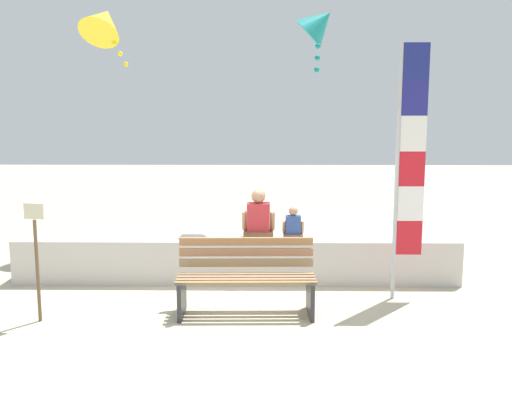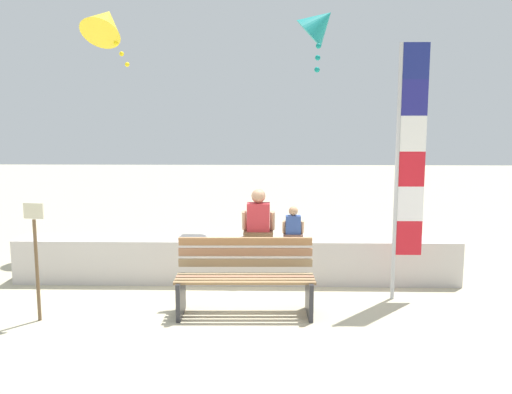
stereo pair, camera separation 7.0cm
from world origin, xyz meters
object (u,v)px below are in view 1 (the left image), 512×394
object	(u,v)px
kite_teal	(319,24)
person_child	(293,226)
park_bench	(246,279)
sign_post	(36,253)
person_adult	(258,219)
flag_banner	(407,160)
kite_yellow	(103,22)

from	to	relation	value
kite_teal	person_child	bearing A→B (deg)	-114.40
park_bench	person_child	distance (m)	1.48
person_child	sign_post	bearing A→B (deg)	-152.22
person_adult	sign_post	world-z (taller)	sign_post
park_bench	person_child	world-z (taller)	person_child
park_bench	kite_teal	distance (m)	4.12
flag_banner	kite_yellow	size ratio (longest dim) A/B	2.73
kite_yellow	kite_teal	bearing A→B (deg)	-17.36
kite_yellow	kite_teal	distance (m)	3.77
kite_teal	sign_post	size ratio (longest dim) A/B	0.80
person_adult	flag_banner	size ratio (longest dim) A/B	0.22
person_child	kite_teal	xyz separation A→B (m)	(0.41, 0.91, 2.94)
kite_yellow	sign_post	size ratio (longest dim) A/B	0.86
kite_yellow	person_child	bearing A→B (deg)	-32.58
park_bench	kite_teal	size ratio (longest dim) A/B	1.50
person_adult	kite_yellow	distance (m)	4.55
person_adult	person_child	distance (m)	0.51
person_adult	person_child	size ratio (longest dim) A/B	1.53
person_adult	sign_post	bearing A→B (deg)	-147.79
park_bench	sign_post	distance (m)	2.44
person_adult	kite_teal	world-z (taller)	kite_teal
park_bench	person_child	size ratio (longest dim) A/B	3.57
flag_banner	kite_teal	bearing A→B (deg)	120.83
person_adult	person_child	world-z (taller)	person_adult
person_child	kite_yellow	distance (m)	4.92
person_adult	kite_yellow	xyz separation A→B (m)	(-2.68, 2.03, 3.06)
park_bench	flag_banner	bearing A→B (deg)	15.35
kite_yellow	kite_teal	xyz separation A→B (m)	(3.59, -1.12, -0.22)
person_child	kite_yellow	xyz separation A→B (m)	(-3.18, 2.03, 3.15)
kite_teal	kite_yellow	bearing A→B (deg)	162.64
person_child	flag_banner	world-z (taller)	flag_banner
park_bench	kite_teal	bearing A→B (deg)	64.48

